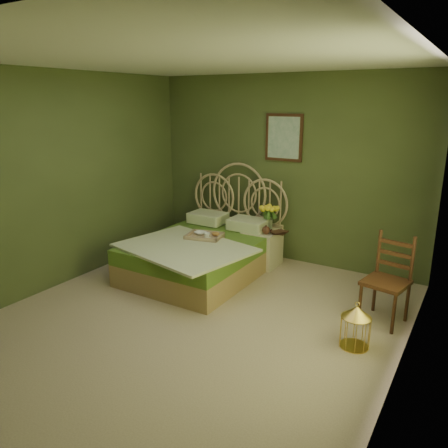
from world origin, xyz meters
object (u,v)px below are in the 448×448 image
Objects in this scene: bed at (204,251)px; chair at (388,273)px; birdcage at (355,327)px; nightstand at (263,241)px.

chair is (2.37, -0.10, 0.22)m from bed.
chair reaches higher than birdcage.
chair is 2.24× the size of birdcage.
bed is at bearing 159.98° from birdcage.
nightstand is at bearing 49.93° from bed.
chair is at bearing 80.59° from birdcage.
bed is at bearing -171.28° from chair.
bed reaches higher than nightstand.
nightstand is at bearing 168.54° from chair.
bed reaches higher than birdcage.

